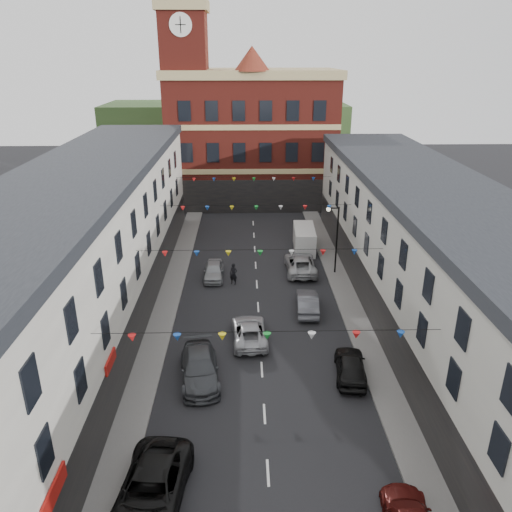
{
  "coord_description": "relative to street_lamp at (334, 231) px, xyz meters",
  "views": [
    {
      "loc": [
        -0.95,
        -25.25,
        17.65
      ],
      "look_at": [
        -0.13,
        9.12,
        3.69
      ],
      "focal_mm": 35.0,
      "sensor_mm": 36.0,
      "label": 1
    }
  ],
  "objects": [
    {
      "name": "car_left_c",
      "position": [
        -11.49,
        -23.62,
        -3.1
      ],
      "size": [
        3.23,
        6.05,
        1.62
      ],
      "primitive_type": "imported",
      "rotation": [
        0.0,
        0.0,
        -0.1
      ],
      "color": "black",
      "rests_on": "ground"
    },
    {
      "name": "car_right_f",
      "position": [
        -2.69,
        0.51,
        -3.15
      ],
      "size": [
        2.5,
        5.41,
        1.5
      ],
      "primitive_type": "imported",
      "rotation": [
        0.0,
        0.0,
        3.14
      ],
      "color": "#A0A1A4",
      "rests_on": "ground"
    },
    {
      "name": "street_lamp",
      "position": [
        0.0,
        0.0,
        0.0
      ],
      "size": [
        1.1,
        0.36,
        6.0
      ],
      "color": "black",
      "rests_on": "ground"
    },
    {
      "name": "white_van",
      "position": [
        -1.78,
        5.79,
        -2.81
      ],
      "size": [
        2.16,
        5.06,
        2.2
      ],
      "primitive_type": "cube",
      "rotation": [
        0.0,
        0.0,
        -0.05
      ],
      "color": "silver",
      "rests_on": "ground"
    },
    {
      "name": "civic_building",
      "position": [
        -6.55,
        23.95,
        4.23
      ],
      "size": [
        20.6,
        13.3,
        18.5
      ],
      "color": "maroon",
      "rests_on": "ground"
    },
    {
      "name": "terrace_right",
      "position": [
        5.23,
        -13.0,
        0.95
      ],
      "size": [
        8.4,
        56.0,
        9.7
      ],
      "color": "#B4B3A9",
      "rests_on": "ground"
    },
    {
      "name": "moving_car",
      "position": [
        -7.26,
        -10.63,
        -3.24
      ],
      "size": [
        2.48,
        4.9,
        1.33
      ],
      "primitive_type": "imported",
      "rotation": [
        0.0,
        0.0,
        3.2
      ],
      "color": "#A0A2A7",
      "rests_on": "ground"
    },
    {
      "name": "ground",
      "position": [
        -6.55,
        -14.0,
        -3.9
      ],
      "size": [
        160.0,
        160.0,
        0.0
      ],
      "primitive_type": "plane",
      "color": "black",
      "rests_on": "ground"
    },
    {
      "name": "car_left_e",
      "position": [
        -10.15,
        -0.65,
        -3.22
      ],
      "size": [
        1.62,
        4.0,
        1.36
      ],
      "primitive_type": "imported",
      "rotation": [
        0.0,
        0.0,
        -0.0
      ],
      "color": "#94979C",
      "rests_on": "ground"
    },
    {
      "name": "clock_tower",
      "position": [
        -14.05,
        21.0,
        11.03
      ],
      "size": [
        5.6,
        5.6,
        30.0
      ],
      "color": "maroon",
      "rests_on": "ground"
    },
    {
      "name": "terrace_left",
      "position": [
        -18.33,
        -13.0,
        1.44
      ],
      "size": [
        8.4,
        56.0,
        10.7
      ],
      "color": "beige",
      "rests_on": "ground"
    },
    {
      "name": "distant_hill",
      "position": [
        -10.55,
        48.0,
        1.1
      ],
      "size": [
        40.0,
        14.0,
        10.0
      ],
      "primitive_type": "cube",
      "color": "#314F25",
      "rests_on": "ground"
    },
    {
      "name": "car_left_d",
      "position": [
        -10.19,
        -14.84,
        -3.14
      ],
      "size": [
        2.8,
        5.51,
        1.53
      ],
      "primitive_type": "imported",
      "rotation": [
        0.0,
        0.0,
        0.13
      ],
      "color": "#3B3D42",
      "rests_on": "ground"
    },
    {
      "name": "pedestrian",
      "position": [
        -8.46,
        -1.91,
        -2.99
      ],
      "size": [
        0.78,
        0.65,
        1.83
      ],
      "primitive_type": "imported",
      "rotation": [
        0.0,
        0.0,
        -0.37
      ],
      "color": "black",
      "rests_on": "ground"
    },
    {
      "name": "pavement_right",
      "position": [
        0.35,
        -12.0,
        -3.83
      ],
      "size": [
        1.8,
        64.0,
        0.15
      ],
      "primitive_type": "cube",
      "color": "#605E5B",
      "rests_on": "ground"
    },
    {
      "name": "car_right_d",
      "position": [
        -1.38,
        -14.82,
        -3.18
      ],
      "size": [
        2.22,
        4.44,
        1.45
      ],
      "primitive_type": "imported",
      "rotation": [
        0.0,
        0.0,
        3.02
      ],
      "color": "black",
      "rests_on": "ground"
    },
    {
      "name": "pavement_left",
      "position": [
        -13.45,
        -12.0,
        -3.83
      ],
      "size": [
        1.8,
        64.0,
        0.15
      ],
      "primitive_type": "cube",
      "color": "#605E5B",
      "rests_on": "ground"
    },
    {
      "name": "car_right_e",
      "position": [
        -2.95,
        -6.71,
        -3.19
      ],
      "size": [
        1.78,
        4.41,
        1.42
      ],
      "primitive_type": "imported",
      "rotation": [
        0.0,
        0.0,
        3.08
      ],
      "color": "#56575F",
      "rests_on": "ground"
    }
  ]
}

